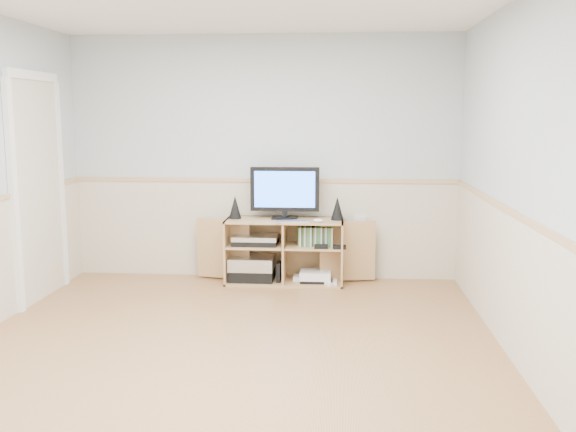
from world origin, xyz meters
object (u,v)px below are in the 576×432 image
object	(u,v)px
media_cabinet	(285,249)
monitor	(285,191)
keyboard	(291,221)
game_consoles	(314,276)

from	to	relation	value
media_cabinet	monitor	size ratio (longest dim) A/B	2.66
media_cabinet	monitor	world-z (taller)	monitor
keyboard	game_consoles	size ratio (longest dim) A/B	0.71
monitor	keyboard	world-z (taller)	monitor
game_consoles	media_cabinet	bearing A→B (deg)	167.73
monitor	game_consoles	distance (m)	0.92
media_cabinet	game_consoles	world-z (taller)	media_cabinet
monitor	keyboard	bearing A→B (deg)	-67.43
monitor	game_consoles	xyz separation A→B (m)	(0.30, -0.06, -0.87)
game_consoles	monitor	bearing A→B (deg)	168.72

